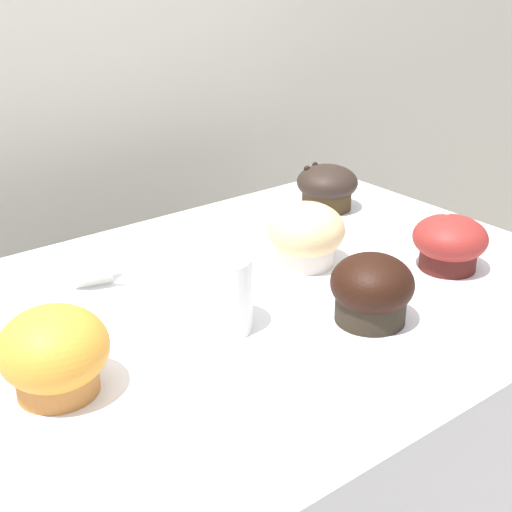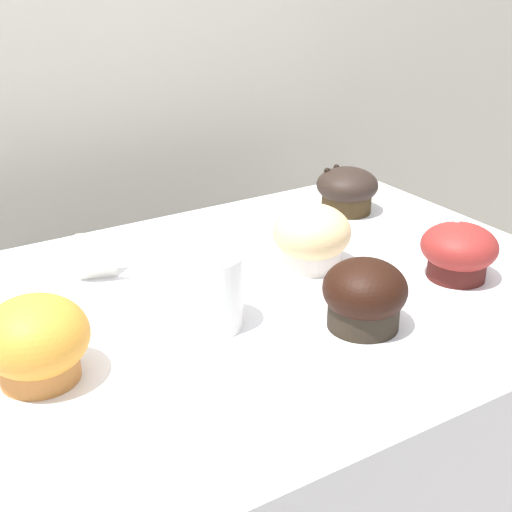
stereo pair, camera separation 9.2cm
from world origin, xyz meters
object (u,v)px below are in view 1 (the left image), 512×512
at_px(muffin_front_center, 327,187).
at_px(muffin_back_center, 450,242).
at_px(muffin_back_right, 54,354).
at_px(coffee_cup, 218,291).
at_px(muffin_front_left, 306,234).
at_px(muffin_front_right, 372,290).

xyz_separation_m(muffin_front_center, muffin_back_center, (-0.03, -0.28, 0.00)).
bearing_deg(muffin_back_right, coffee_cup, 1.77).
xyz_separation_m(muffin_front_left, muffin_back_center, (0.15, -0.13, -0.01)).
relative_size(muffin_front_center, muffin_back_right, 0.92).
xyz_separation_m(muffin_front_center, coffee_cup, (-0.38, -0.22, 0.01)).
bearing_deg(muffin_front_right, muffin_front_center, 54.43).
height_order(muffin_back_right, muffin_front_left, muffin_back_right).
bearing_deg(muffin_back_right, muffin_back_center, -5.85).
height_order(muffin_back_right, coffee_cup, muffin_back_right).
bearing_deg(coffee_cup, muffin_front_left, 19.45).
bearing_deg(muffin_front_right, coffee_cup, 147.14).
xyz_separation_m(muffin_back_center, coffee_cup, (-0.35, 0.06, 0.01)).
distance_m(muffin_back_right, muffin_front_right, 0.37).
distance_m(muffin_back_right, muffin_front_left, 0.41).
bearing_deg(muffin_back_center, muffin_back_right, 174.15).
xyz_separation_m(muffin_front_center, muffin_front_left, (-0.18, -0.15, 0.01)).
bearing_deg(muffin_front_left, muffin_front_center, 39.26).
relative_size(muffin_front_right, muffin_back_center, 0.97).
relative_size(muffin_back_right, muffin_back_center, 1.08).
bearing_deg(muffin_front_right, muffin_front_left, 74.46).
height_order(muffin_back_right, muffin_back_center, muffin_back_right).
height_order(muffin_front_left, coffee_cup, coffee_cup).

